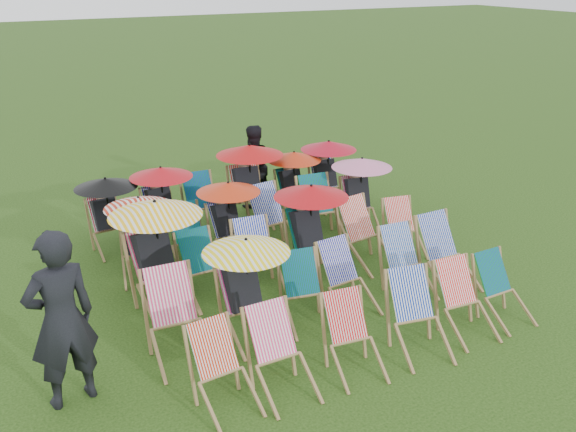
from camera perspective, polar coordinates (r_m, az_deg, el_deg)
name	(u,v)px	position (r m, az deg, el deg)	size (l,w,h in m)	color
ground	(293,281)	(9.43, 0.41, -5.79)	(100.00, 100.00, 0.00)	black
deckchair_0	(224,371)	(6.80, -5.71, -13.55)	(0.64, 0.84, 0.86)	olive
deckchair_1	(282,355)	(6.97, -0.56, -12.26)	(0.62, 0.85, 0.90)	olive
deckchair_2	(354,338)	(7.34, 5.91, -10.71)	(0.64, 0.84, 0.85)	olive
deckchair_3	(420,316)	(7.78, 11.63, -8.73)	(0.75, 0.94, 0.93)	olive
deckchair_4	(467,301)	(8.29, 15.60, -7.31)	(0.62, 0.84, 0.88)	olive
deckchair_5	(504,290)	(8.75, 18.68, -6.24)	(0.58, 0.79, 0.84)	olive
deckchair_6	(177,319)	(7.59, -9.80, -9.05)	(0.70, 0.96, 1.01)	olive
deckchair_7	(248,289)	(7.81, -3.62, -6.45)	(1.07, 1.12, 1.27)	olive
deckchair_8	(306,292)	(8.20, 1.60, -6.79)	(0.70, 0.88, 0.87)	olive
deckchair_9	(349,278)	(8.55, 5.41, -5.55)	(0.67, 0.88, 0.89)	olive
deckchair_10	(408,263)	(9.09, 10.62, -4.12)	(0.64, 0.86, 0.90)	olive
deckchair_11	(449,254)	(9.40, 14.08, -3.26)	(0.67, 0.92, 0.98)	olive
deckchair_12	(159,254)	(8.61, -11.42, -3.32)	(1.23, 1.33, 1.46)	olive
deckchair_13	(205,268)	(8.86, -7.41, -4.64)	(0.65, 0.87, 0.89)	olive
deckchair_14	(259,257)	(9.07, -2.62, -3.68)	(0.69, 0.91, 0.93)	olive
deckchair_15	(312,228)	(9.46, 2.10, -1.06)	(1.11, 1.15, 1.31)	olive
deckchair_16	(367,234)	(9.84, 7.07, -1.61)	(0.78, 0.98, 0.97)	olive
deckchair_17	(405,229)	(10.32, 10.34, -1.11)	(0.68, 0.85, 0.83)	olive
deckchair_18	(139,236)	(9.58, -13.10, -1.76)	(1.01, 1.08, 1.20)	olive
deckchair_19	(190,238)	(9.81, -8.68, -1.99)	(0.61, 0.85, 0.91)	olive
deckchair_20	(230,219)	(10.02, -5.19, -0.24)	(1.00, 1.06, 1.18)	olive
deckchair_21	(275,220)	(10.25, -1.13, -0.38)	(0.79, 1.01, 1.00)	olive
deckchair_22	(322,209)	(10.73, 3.03, 0.59)	(0.74, 0.97, 0.99)	olive
deckchair_23	(361,193)	(11.11, 6.46, 2.09)	(1.04, 1.11, 1.23)	olive
deckchair_24	(108,213)	(10.60, -15.71, 0.22)	(0.99, 1.05, 1.18)	olive
deckchair_25	(163,203)	(10.77, -11.08, 1.15)	(1.04, 1.09, 1.23)	olive
deckchair_26	(204,205)	(11.08, -7.48, 1.00)	(0.65, 0.89, 0.95)	olive
deckchair_27	(250,183)	(11.28, -3.43, 2.94)	(1.18, 1.24, 1.40)	olive
deckchair_28	(294,183)	(11.66, 0.56, 2.97)	(0.98, 1.02, 1.17)	olive
deckchair_29	(328,173)	(12.11, 3.61, 3.85)	(1.05, 1.10, 1.24)	olive
person_left	(61,320)	(6.94, -19.51, -8.68)	(0.71, 0.47, 1.96)	black
person_rear	(252,166)	(12.06, -3.18, 4.42)	(0.76, 0.59, 1.57)	black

